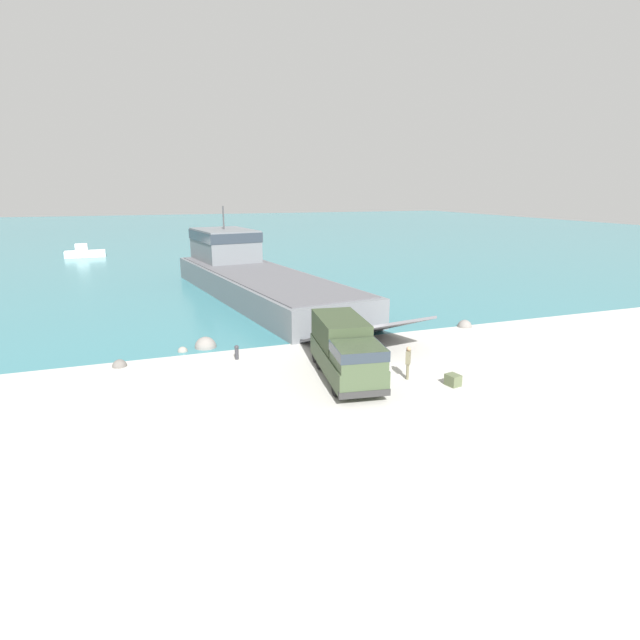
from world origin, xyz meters
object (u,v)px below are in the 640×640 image
object	(u,v)px
landing_craft	(250,273)
mooring_bollard	(237,352)
military_truck	(346,349)
soldier_on_ramp	(408,360)
cargo_crate	(453,380)
moored_boat_a	(85,253)

from	to	relation	value
landing_craft	mooring_bollard	world-z (taller)	landing_craft
landing_craft	military_truck	size ratio (longest dim) A/B	4.79
soldier_on_ramp	cargo_crate	distance (m)	2.43
landing_craft	soldier_on_ramp	size ratio (longest dim) A/B	20.02
landing_craft	moored_boat_a	size ratio (longest dim) A/B	6.32
cargo_crate	soldier_on_ramp	bearing A→B (deg)	136.94
military_truck	moored_boat_a	bearing A→B (deg)	-155.40
military_truck	cargo_crate	xyz separation A→B (m)	(4.67, -2.82, -1.27)
mooring_bollard	military_truck	bearing A→B (deg)	-45.06
landing_craft	military_truck	bearing A→B (deg)	-99.18
landing_craft	cargo_crate	distance (m)	26.92
mooring_bollard	cargo_crate	size ratio (longest dim) A/B	1.24
moored_boat_a	cargo_crate	distance (m)	64.36
mooring_bollard	cargo_crate	distance (m)	12.18
soldier_on_ramp	cargo_crate	world-z (taller)	soldier_on_ramp
landing_craft	soldier_on_ramp	bearing A→B (deg)	-92.35
military_truck	soldier_on_ramp	xyz separation A→B (m)	(2.98, -1.24, -0.54)
landing_craft	moored_boat_a	world-z (taller)	landing_craft
landing_craft	mooring_bollard	xyz separation A→B (m)	(-4.85, -18.83, -1.47)
landing_craft	moored_boat_a	xyz separation A→B (m)	(-17.42, 33.99, -1.29)
landing_craft	cargo_crate	xyz separation A→B (m)	(4.64, -26.47, -1.64)
landing_craft	military_truck	world-z (taller)	landing_craft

